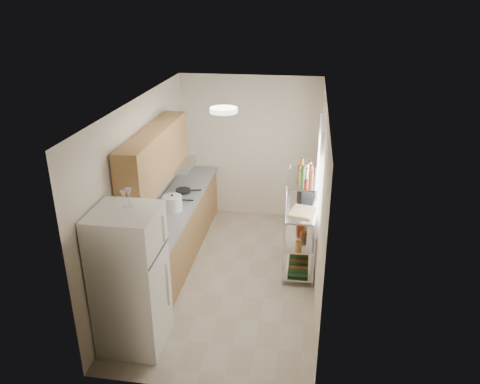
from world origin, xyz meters
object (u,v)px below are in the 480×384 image
object	(u,v)px
rice_cooker	(173,203)
cutting_board	(303,212)
refrigerator	(131,280)
frying_pan_large	(174,200)
espresso_machine	(305,192)

from	to	relation	value
rice_cooker	cutting_board	distance (m)	1.91
refrigerator	frying_pan_large	world-z (taller)	refrigerator
rice_cooker	espresso_machine	bearing A→B (deg)	11.17
cutting_board	espresso_machine	size ratio (longest dim) A/B	1.39
rice_cooker	espresso_machine	distance (m)	1.97
espresso_machine	cutting_board	bearing A→B (deg)	-108.87
refrigerator	frying_pan_large	size ratio (longest dim) A/B	6.33
frying_pan_large	espresso_machine	distance (m)	2.02
refrigerator	cutting_board	world-z (taller)	refrigerator
refrigerator	espresso_machine	bearing A→B (deg)	49.00
frying_pan_large	espresso_machine	size ratio (longest dim) A/B	0.92
espresso_machine	rice_cooker	bearing A→B (deg)	174.76
refrigerator	rice_cooker	size ratio (longest dim) A/B	6.15
cutting_board	rice_cooker	bearing A→B (deg)	179.02
espresso_machine	frying_pan_large	bearing A→B (deg)	165.45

